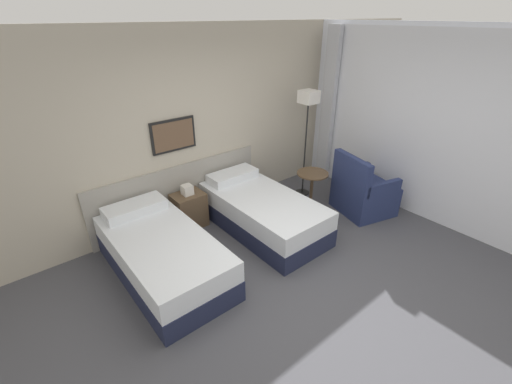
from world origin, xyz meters
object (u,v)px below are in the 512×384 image
object	(u,v)px
floor_lamp	(308,108)
side_table	(312,183)
nightstand	(189,209)
armchair	(363,193)
bed_near_door	(162,254)
bed_near_window	(262,212)

from	to	relation	value
floor_lamp	side_table	xyz separation A→B (m)	(-0.27, -0.43, -1.05)
nightstand	floor_lamp	xyz separation A→B (m)	(2.02, -0.33, 1.21)
floor_lamp	armchair	distance (m)	1.57
nightstand	side_table	world-z (taller)	nightstand
nightstand	armchair	bearing A→B (deg)	-30.31
nightstand	bed_near_door	bearing A→B (deg)	-136.68
floor_lamp	nightstand	bearing A→B (deg)	170.61
nightstand	floor_lamp	bearing A→B (deg)	-9.39
bed_near_door	armchair	size ratio (longest dim) A/B	1.99
bed_near_door	bed_near_window	bearing A→B (deg)	0.00
armchair	floor_lamp	bearing A→B (deg)	30.47
nightstand	armchair	xyz separation A→B (m)	(2.30, -1.34, 0.04)
bed_near_window	nightstand	bearing A→B (deg)	136.68
bed_near_door	floor_lamp	size ratio (longest dim) A/B	1.09
nightstand	armchair	distance (m)	2.66
bed_near_door	side_table	xyz separation A→B (m)	(2.52, -0.04, 0.16)
bed_near_window	floor_lamp	bearing A→B (deg)	17.26
bed_near_window	nightstand	xyz separation A→B (m)	(-0.77, 0.72, -0.00)
nightstand	armchair	world-z (taller)	armchair
side_table	armchair	size ratio (longest dim) A/B	0.64
bed_near_window	side_table	bearing A→B (deg)	-2.59
nightstand	floor_lamp	size ratio (longest dim) A/B	0.37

